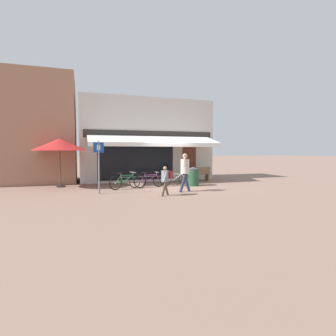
{
  "coord_description": "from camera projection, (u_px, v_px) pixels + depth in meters",
  "views": [
    {
      "loc": [
        -4.58,
        -12.62,
        1.86
      ],
      "look_at": [
        -0.65,
        -0.78,
        1.05
      ],
      "focal_mm": 28.0,
      "sensor_mm": 36.0,
      "label": 1
    }
  ],
  "objects": [
    {
      "name": "ground_plane",
      "position": [
        175.0,
        187.0,
        13.51
      ],
      "size": [
        160.0,
        160.0,
        0.0
      ],
      "primitive_type": "plane",
      "color": "#846656"
    },
    {
      "name": "shop_front",
      "position": [
        146.0,
        141.0,
        17.21
      ],
      "size": [
        8.28,
        4.82,
        5.11
      ],
      "color": "beige",
      "rests_on": "ground_plane"
    },
    {
      "name": "neighbour_building",
      "position": [
        21.0,
        129.0,
        15.34
      ],
      "size": [
        6.07,
        4.0,
        6.28
      ],
      "color": "#9E7056",
      "rests_on": "ground_plane"
    },
    {
      "name": "bike_rack_rail",
      "position": [
        150.0,
        178.0,
        13.51
      ],
      "size": [
        3.08,
        0.04,
        0.57
      ],
      "color": "#47494F",
      "rests_on": "ground_plane"
    },
    {
      "name": "bicycle_green",
      "position": [
        125.0,
        181.0,
        12.82
      ],
      "size": [
        1.67,
        0.77,
        0.82
      ],
      "rotation": [
        0.02,
        0.0,
        0.39
      ],
      "color": "black",
      "rests_on": "ground_plane"
    },
    {
      "name": "bicycle_purple",
      "position": [
        149.0,
        180.0,
        13.4
      ],
      "size": [
        1.68,
        0.52,
        0.79
      ],
      "rotation": [
        -0.01,
        0.0,
        0.13
      ],
      "color": "black",
      "rests_on": "ground_plane"
    },
    {
      "name": "bicycle_silver",
      "position": [
        175.0,
        179.0,
        13.92
      ],
      "size": [
        1.61,
        0.65,
        0.8
      ],
      "rotation": [
        -0.07,
        0.0,
        -0.32
      ],
      "color": "black",
      "rests_on": "ground_plane"
    },
    {
      "name": "pedestrian_adult",
      "position": [
        185.0,
        168.0,
        11.95
      ],
      "size": [
        0.64,
        0.63,
        1.76
      ],
      "rotation": [
        0.0,
        0.0,
        3.04
      ],
      "color": "#282D47",
      "rests_on": "ground_plane"
    },
    {
      "name": "pedestrian_child",
      "position": [
        166.0,
        178.0,
        10.88
      ],
      "size": [
        0.52,
        0.53,
        1.24
      ],
      "rotation": [
        0.0,
        0.0,
        3.27
      ],
      "color": "#47382D",
      "rests_on": "ground_plane"
    },
    {
      "name": "litter_bin",
      "position": [
        193.0,
        176.0,
        14.05
      ],
      "size": [
        0.64,
        0.64,
        1.02
      ],
      "color": "#23472D",
      "rests_on": "ground_plane"
    },
    {
      "name": "parking_sign",
      "position": [
        99.0,
        161.0,
        11.34
      ],
      "size": [
        0.44,
        0.07,
        2.29
      ],
      "color": "slate",
      "rests_on": "ground_plane"
    },
    {
      "name": "cafe_parasol",
      "position": [
        60.0,
        145.0,
        13.4
      ],
      "size": [
        2.74,
        2.74,
        2.5
      ],
      "color": "#4C3D2D",
      "rests_on": "ground_plane"
    },
    {
      "name": "park_bench",
      "position": [
        198.0,
        174.0,
        16.07
      ],
      "size": [
        1.64,
        0.61,
        0.87
      ],
      "rotation": [
        0.0,
        0.0,
        0.11
      ],
      "color": "brown",
      "rests_on": "ground_plane"
    }
  ]
}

